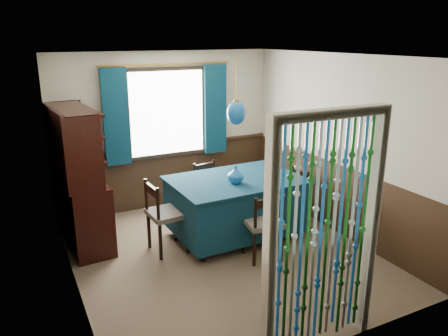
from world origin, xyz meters
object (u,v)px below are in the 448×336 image
vase_table (236,175)px  vase_sideboard (78,164)px  chair_far (210,190)px  pendant_lamp (236,113)px  chair_near (264,224)px  dining_table (236,204)px  chair_right (293,195)px  bowl_shelf (83,154)px  chair_left (165,214)px  sideboard (80,198)px

vase_table → vase_sideboard: (-1.80, 1.26, 0.06)m
chair_far → vase_table: vase_table is taller
chair_far → pendant_lamp: size_ratio=0.98×
vase_table → vase_sideboard: 2.20m
chair_near → chair_far: size_ratio=1.02×
dining_table → chair_far: (-0.05, 0.72, -0.02)m
chair_right → chair_far: bearing=49.6°
chair_near → bowl_shelf: 2.45m
chair_near → bowl_shelf: (-1.90, 1.31, 0.81)m
chair_far → pendant_lamp: 1.48m
bowl_shelf → vase_table: bearing=-21.9°
chair_far → vase_table: (-0.03, -0.87, 0.49)m
dining_table → chair_far: size_ratio=2.03×
vase_sideboard → chair_far: bearing=-11.9°
dining_table → chair_left: 1.02m
dining_table → sideboard: 2.11m
dining_table → chair_right: bearing=1.6°
pendant_lamp → bowl_shelf: (-1.89, 0.58, -0.47)m
chair_right → vase_table: vase_table is taller
chair_near → chair_right: size_ratio=1.10×
chair_far → chair_right: bearing=137.0°
chair_far → chair_left: (-0.97, -0.70, 0.04)m
chair_near → vase_sideboard: vase_sideboard is taller
chair_far → vase_sideboard: vase_sideboard is taller
chair_near → vase_sideboard: size_ratio=4.98×
chair_right → sideboard: 3.06m
chair_right → vase_table: bearing=92.3°
chair_far → bowl_shelf: size_ratio=4.45×
bowl_shelf → vase_sideboard: bowl_shelf is taller
bowl_shelf → chair_right: bearing=-10.3°
dining_table → vase_sideboard: (-1.89, 1.11, 0.53)m
vase_sideboard → pendant_lamp: bearing=-30.5°
chair_far → chair_right: size_ratio=1.08×
chair_near → pendant_lamp: size_ratio=0.99×
bowl_shelf → dining_table: bearing=-17.0°
chair_right → chair_left: bearing=82.8°
chair_right → vase_sideboard: vase_sideboard is taller
dining_table → chair_left: (-1.02, 0.02, 0.03)m
chair_near → vase_table: (-0.09, 0.59, 0.48)m
chair_right → pendant_lamp: pendant_lamp is taller
chair_near → vase_sideboard: bearing=144.4°
chair_left → vase_sideboard: size_ratio=5.39×
chair_left → pendant_lamp: size_ratio=1.07×
chair_near → pendant_lamp: (-0.01, 0.74, 1.28)m
pendant_lamp → chair_left: bearing=178.8°
chair_left → vase_table: vase_table is taller
chair_near → vase_table: bearing=107.5°
chair_right → vase_table: size_ratio=3.86×
chair_near → chair_right: 1.27m
chair_right → bowl_shelf: 3.06m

